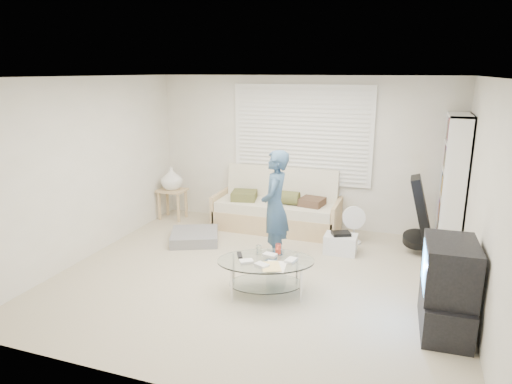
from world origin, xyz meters
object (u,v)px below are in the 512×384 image
at_px(tv_unit, 447,288).
at_px(coffee_table, 266,266).
at_px(futon_sofa, 277,210).
at_px(bookshelf, 452,185).

xyz_separation_m(tv_unit, coffee_table, (-1.96, 0.15, -0.12)).
bearing_deg(coffee_table, tv_unit, -4.34).
bearing_deg(tv_unit, coffee_table, 175.66).
distance_m(futon_sofa, tv_unit, 3.48).
bearing_deg(futon_sofa, tv_unit, -43.89).
bearing_deg(coffee_table, bookshelf, 46.01).
height_order(futon_sofa, coffee_table, futon_sofa).
bearing_deg(bookshelf, coffee_table, -133.99).
bearing_deg(coffee_table, futon_sofa, 103.53).
height_order(futon_sofa, bookshelf, bookshelf).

